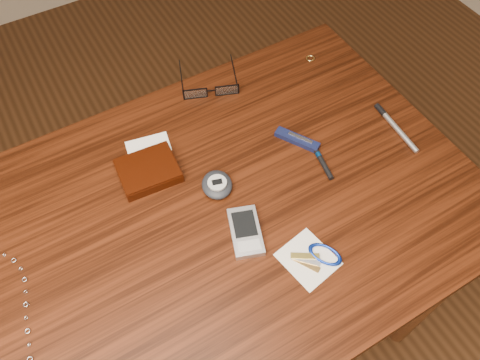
{
  "coord_description": "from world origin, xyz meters",
  "views": [
    {
      "loc": [
        -0.2,
        -0.41,
        1.53
      ],
      "look_at": [
        0.06,
        0.03,
        0.76
      ],
      "focal_mm": 35.0,
      "sensor_mm": 36.0,
      "label": 1
    }
  ],
  "objects_px": {
    "eyeglasses": "(211,90)",
    "notepad_keys": "(317,257)",
    "silver_pen": "(393,124)",
    "desk": "(224,232)",
    "pedometer": "(217,185)",
    "pda_phone": "(246,232)",
    "pocket_knife": "(297,140)",
    "wallet_and_card": "(148,170)"
  },
  "relations": [
    {
      "from": "eyeglasses",
      "to": "notepad_keys",
      "type": "height_order",
      "value": "eyeglasses"
    },
    {
      "from": "silver_pen",
      "to": "desk",
      "type": "bearing_deg",
      "value": 179.29
    },
    {
      "from": "notepad_keys",
      "to": "pedometer",
      "type": "bearing_deg",
      "value": 110.77
    },
    {
      "from": "eyeglasses",
      "to": "notepad_keys",
      "type": "bearing_deg",
      "value": -93.38
    },
    {
      "from": "pda_phone",
      "to": "pocket_knife",
      "type": "distance_m",
      "value": 0.25
    },
    {
      "from": "pedometer",
      "to": "pda_phone",
      "type": "bearing_deg",
      "value": -91.27
    },
    {
      "from": "desk",
      "to": "eyeglasses",
      "type": "xyz_separation_m",
      "value": [
        0.12,
        0.28,
        0.11
      ]
    },
    {
      "from": "wallet_and_card",
      "to": "pocket_knife",
      "type": "bearing_deg",
      "value": -14.92
    },
    {
      "from": "pedometer",
      "to": "silver_pen",
      "type": "bearing_deg",
      "value": -6.93
    },
    {
      "from": "eyeglasses",
      "to": "silver_pen",
      "type": "bearing_deg",
      "value": -43.63
    },
    {
      "from": "eyeglasses",
      "to": "pedometer",
      "type": "distance_m",
      "value": 0.26
    },
    {
      "from": "desk",
      "to": "pedometer",
      "type": "xyz_separation_m",
      "value": [
        0.01,
        0.04,
        0.11
      ]
    },
    {
      "from": "wallet_and_card",
      "to": "pocket_knife",
      "type": "relative_size",
      "value": 1.62
    },
    {
      "from": "eyeglasses",
      "to": "pda_phone",
      "type": "height_order",
      "value": "eyeglasses"
    },
    {
      "from": "pedometer",
      "to": "notepad_keys",
      "type": "height_order",
      "value": "pedometer"
    },
    {
      "from": "desk",
      "to": "pda_phone",
      "type": "distance_m",
      "value": 0.13
    },
    {
      "from": "wallet_and_card",
      "to": "pocket_knife",
      "type": "height_order",
      "value": "wallet_and_card"
    },
    {
      "from": "notepad_keys",
      "to": "silver_pen",
      "type": "relative_size",
      "value": 0.79
    },
    {
      "from": "wallet_and_card",
      "to": "notepad_keys",
      "type": "distance_m",
      "value": 0.37
    },
    {
      "from": "wallet_and_card",
      "to": "pda_phone",
      "type": "bearing_deg",
      "value": -65.1
    },
    {
      "from": "pda_phone",
      "to": "pocket_knife",
      "type": "bearing_deg",
      "value": 33.04
    },
    {
      "from": "pocket_knife",
      "to": "silver_pen",
      "type": "relative_size",
      "value": 0.65
    },
    {
      "from": "eyeglasses",
      "to": "pocket_knife",
      "type": "height_order",
      "value": "eyeglasses"
    },
    {
      "from": "eyeglasses",
      "to": "pocket_knife",
      "type": "xyz_separation_m",
      "value": [
        0.09,
        -0.21,
        -0.01
      ]
    },
    {
      "from": "pocket_knife",
      "to": "silver_pen",
      "type": "xyz_separation_m",
      "value": [
        0.2,
        -0.07,
        -0.0
      ]
    },
    {
      "from": "eyeglasses",
      "to": "pda_phone",
      "type": "relative_size",
      "value": 1.48
    },
    {
      "from": "desk",
      "to": "notepad_keys",
      "type": "xyz_separation_m",
      "value": [
        0.1,
        -0.18,
        0.11
      ]
    },
    {
      "from": "pocket_knife",
      "to": "pedometer",
      "type": "bearing_deg",
      "value": -174.81
    },
    {
      "from": "pocket_knife",
      "to": "silver_pen",
      "type": "distance_m",
      "value": 0.22
    },
    {
      "from": "pedometer",
      "to": "silver_pen",
      "type": "relative_size",
      "value": 0.57
    },
    {
      "from": "silver_pen",
      "to": "pocket_knife",
      "type": "bearing_deg",
      "value": 161.58
    },
    {
      "from": "eyeglasses",
      "to": "silver_pen",
      "type": "height_order",
      "value": "eyeglasses"
    },
    {
      "from": "silver_pen",
      "to": "wallet_and_card",
      "type": "bearing_deg",
      "value": 163.66
    },
    {
      "from": "silver_pen",
      "to": "eyeglasses",
      "type": "bearing_deg",
      "value": 136.37
    },
    {
      "from": "pedometer",
      "to": "wallet_and_card",
      "type": "bearing_deg",
      "value": 135.72
    },
    {
      "from": "wallet_and_card",
      "to": "eyeglasses",
      "type": "relative_size",
      "value": 0.91
    },
    {
      "from": "desk",
      "to": "pocket_knife",
      "type": "relative_size",
      "value": 10.52
    },
    {
      "from": "eyeglasses",
      "to": "silver_pen",
      "type": "relative_size",
      "value": 1.16
    },
    {
      "from": "pda_phone",
      "to": "desk",
      "type": "bearing_deg",
      "value": 98.38
    },
    {
      "from": "desk",
      "to": "wallet_and_card",
      "type": "xyz_separation_m",
      "value": [
        -0.09,
        0.14,
        0.11
      ]
    },
    {
      "from": "desk",
      "to": "silver_pen",
      "type": "height_order",
      "value": "silver_pen"
    },
    {
      "from": "pedometer",
      "to": "notepad_keys",
      "type": "xyz_separation_m",
      "value": [
        0.08,
        -0.22,
        -0.01
      ]
    }
  ]
}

